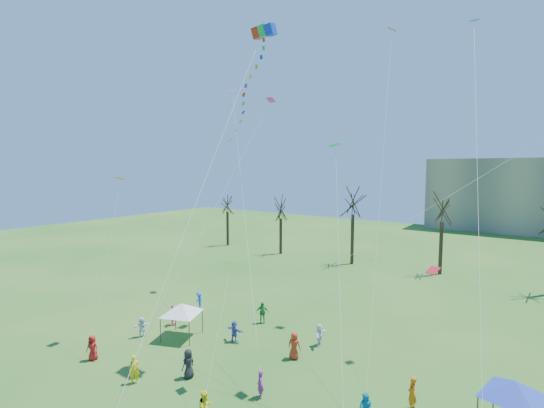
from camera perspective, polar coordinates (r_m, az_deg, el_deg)
The scene contains 6 objects.
bare_tree_row at distance 48.98m, azimuth 25.51°, elevation -2.10°, with size 70.64×7.76×10.56m.
big_box_kite at distance 25.35m, azimuth -3.23°, elevation 16.48°, with size 2.29×7.86×24.02m.
canopy_tent_white at distance 30.64m, azimuth -13.44°, elevation -15.08°, with size 3.32×3.32×2.68m.
canopy_tent_blue at distance 23.28m, azimuth 32.71°, elevation -22.40°, with size 3.62×3.62×2.77m.
festival_crowd at distance 25.07m, azimuth -0.64°, elevation -23.31°, with size 26.01×14.03×1.85m.
small_kites_aloft at distance 26.78m, azimuth 5.31°, elevation 9.02°, with size 29.79×18.63×33.06m.
Camera 1 is at (12.05, -11.38, 12.85)m, focal length 25.00 mm.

